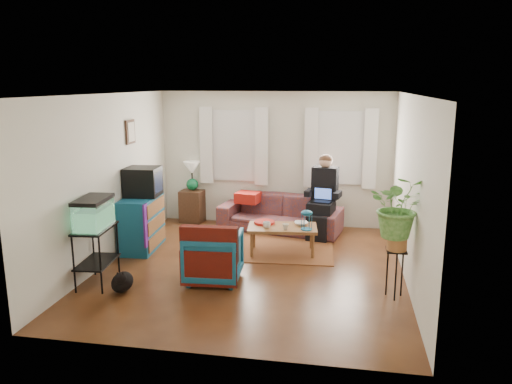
% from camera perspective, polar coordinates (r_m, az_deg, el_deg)
% --- Properties ---
extents(floor, '(4.50, 5.00, 0.01)m').
position_cam_1_polar(floor, '(7.67, -0.53, -8.69)').
color(floor, '#4F2B14').
rests_on(floor, ground).
extents(ceiling, '(4.50, 5.00, 0.01)m').
position_cam_1_polar(ceiling, '(7.16, -0.57, 11.12)').
color(ceiling, white).
rests_on(ceiling, wall_back).
extents(wall_back, '(4.50, 0.01, 2.60)m').
position_cam_1_polar(wall_back, '(9.73, 2.18, 3.77)').
color(wall_back, silver).
rests_on(wall_back, floor).
extents(wall_front, '(4.50, 0.01, 2.60)m').
position_cam_1_polar(wall_front, '(4.94, -5.94, -4.87)').
color(wall_front, silver).
rests_on(wall_front, floor).
extents(wall_left, '(0.01, 5.00, 2.60)m').
position_cam_1_polar(wall_left, '(8.02, -16.56, 1.40)').
color(wall_left, silver).
rests_on(wall_left, floor).
extents(wall_right, '(0.01, 5.00, 2.60)m').
position_cam_1_polar(wall_right, '(7.24, 17.23, 0.20)').
color(wall_right, silver).
rests_on(wall_right, floor).
extents(window_left, '(1.08, 0.04, 1.38)m').
position_cam_1_polar(window_left, '(9.82, -2.47, 5.32)').
color(window_left, white).
rests_on(window_left, wall_back).
extents(window_right, '(1.08, 0.04, 1.38)m').
position_cam_1_polar(window_right, '(9.59, 9.62, 4.99)').
color(window_right, white).
rests_on(window_right, wall_back).
extents(curtains_left, '(1.36, 0.06, 1.50)m').
position_cam_1_polar(curtains_left, '(9.74, -2.58, 5.26)').
color(curtains_left, white).
rests_on(curtains_left, wall_back).
extents(curtains_right, '(1.36, 0.06, 1.50)m').
position_cam_1_polar(curtains_right, '(9.51, 9.61, 4.92)').
color(curtains_right, white).
rests_on(curtains_right, wall_back).
extents(picture_frame, '(0.04, 0.32, 0.40)m').
position_cam_1_polar(picture_frame, '(8.68, -14.11, 6.68)').
color(picture_frame, '#3D2616').
rests_on(picture_frame, wall_left).
extents(area_rug, '(2.09, 1.71, 0.01)m').
position_cam_1_polar(area_rug, '(8.58, 2.03, -6.31)').
color(area_rug, brown).
rests_on(area_rug, floor).
extents(sofa, '(2.40, 1.31, 0.89)m').
position_cam_1_polar(sofa, '(9.44, 2.79, -1.80)').
color(sofa, brown).
rests_on(sofa, floor).
extents(seated_person, '(0.69, 0.79, 1.36)m').
position_cam_1_polar(seated_person, '(9.17, 7.68, -0.82)').
color(seated_person, black).
rests_on(seated_person, sofa).
extents(side_table, '(0.48, 0.48, 0.64)m').
position_cam_1_polar(side_table, '(10.16, -7.22, -1.57)').
color(side_table, '#392015').
rests_on(side_table, floor).
extents(table_lamp, '(0.36, 0.36, 0.59)m').
position_cam_1_polar(table_lamp, '(10.04, -7.32, 1.75)').
color(table_lamp, white).
rests_on(table_lamp, side_table).
extents(dresser, '(0.56, 1.03, 0.90)m').
position_cam_1_polar(dresser, '(8.62, -12.95, -3.46)').
color(dresser, navy).
rests_on(dresser, floor).
extents(crt_tv, '(0.58, 0.53, 0.48)m').
position_cam_1_polar(crt_tv, '(8.55, -12.82, 1.17)').
color(crt_tv, black).
rests_on(crt_tv, dresser).
extents(aquarium_stand, '(0.47, 0.77, 0.82)m').
position_cam_1_polar(aquarium_stand, '(7.30, -17.74, -6.99)').
color(aquarium_stand, black).
rests_on(aquarium_stand, floor).
extents(aquarium, '(0.42, 0.70, 0.43)m').
position_cam_1_polar(aquarium, '(7.13, -18.07, -2.24)').
color(aquarium, '#7FD899').
rests_on(aquarium, aquarium_stand).
extents(black_cat, '(0.39, 0.47, 0.35)m').
position_cam_1_polar(black_cat, '(7.02, -15.04, -9.67)').
color(black_cat, black).
rests_on(black_cat, floor).
extents(armchair, '(0.80, 0.76, 0.78)m').
position_cam_1_polar(armchair, '(7.13, -4.87, -7.06)').
color(armchair, '#105362').
rests_on(armchair, floor).
extents(serape_throw, '(0.79, 0.23, 0.64)m').
position_cam_1_polar(serape_throw, '(6.80, -5.39, -6.60)').
color(serape_throw, '#9E0A0A').
rests_on(serape_throw, armchair).
extents(coffee_table, '(1.18, 0.73, 0.46)m').
position_cam_1_polar(coffee_table, '(8.24, 3.03, -5.48)').
color(coffee_table, brown).
rests_on(coffee_table, floor).
extents(cup_a, '(0.14, 0.14, 0.10)m').
position_cam_1_polar(cup_a, '(8.07, 1.23, -3.78)').
color(cup_a, white).
rests_on(cup_a, coffee_table).
extents(cup_b, '(0.11, 0.11, 0.10)m').
position_cam_1_polar(cup_b, '(7.98, 3.39, -3.99)').
color(cup_b, beige).
rests_on(cup_b, coffee_table).
extents(bowl, '(0.24, 0.24, 0.05)m').
position_cam_1_polar(bowl, '(8.27, 5.17, -3.59)').
color(bowl, white).
rests_on(bowl, coffee_table).
extents(snack_tray, '(0.38, 0.38, 0.04)m').
position_cam_1_polar(snack_tray, '(8.32, 0.96, -3.48)').
color(snack_tray, '#B21414').
rests_on(snack_tray, coffee_table).
extents(birdcage, '(0.20, 0.20, 0.32)m').
position_cam_1_polar(birdcage, '(7.99, 5.81, -3.17)').
color(birdcage, '#115B6B').
rests_on(birdcage, coffee_table).
extents(plant_stand, '(0.28, 0.28, 0.65)m').
position_cam_1_polar(plant_stand, '(6.83, 15.60, -8.97)').
color(plant_stand, black).
rests_on(plant_stand, floor).
extents(potted_plant, '(0.75, 0.64, 0.83)m').
position_cam_1_polar(potted_plant, '(6.59, 15.99, -2.66)').
color(potted_plant, '#599947').
rests_on(potted_plant, plant_stand).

